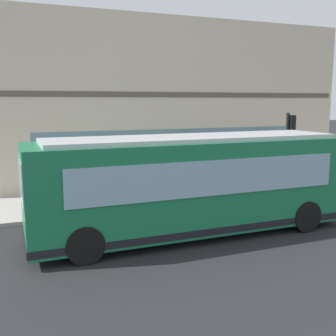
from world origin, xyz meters
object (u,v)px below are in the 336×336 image
Objects in this scene: pedestrian_by_light_pole at (263,159)px; fire_hydrant at (153,189)px; city_bus_nearside at (193,185)px; pedestrian_near_building_entrance at (190,165)px; pedestrian_walking_along_curb at (190,174)px; pedestrian_near_hydrant at (302,167)px; traffic_light_near_corner at (289,137)px.

fire_hydrant is at bearing 105.82° from pedestrian_by_light_pole.
pedestrian_by_light_pole is (6.19, -6.79, -0.37)m from city_bus_nearside.
pedestrian_near_building_entrance reaches higher than pedestrian_walking_along_curb.
pedestrian_by_light_pole is (1.87, -6.61, 0.67)m from fire_hydrant.
pedestrian_by_light_pole is at bearing 16.78° from pedestrian_near_hydrant.
pedestrian_walking_along_curb is (3.63, -1.54, -0.36)m from city_bus_nearside.
traffic_light_near_corner is at bearing -100.47° from fire_hydrant.
fire_hydrant is 6.90m from pedestrian_by_light_pole.
pedestrian_near_building_entrance reaches higher than fire_hydrant.
pedestrian_near_building_entrance is 2.29m from pedestrian_walking_along_curb.
pedestrian_by_light_pole is (2.56, -5.25, -0.01)m from pedestrian_walking_along_curb.
traffic_light_near_corner is 4.55m from pedestrian_near_building_entrance.
city_bus_nearside is 9.19m from pedestrian_by_light_pole.
pedestrian_near_hydrant is 2.29m from pedestrian_by_light_pole.
fire_hydrant is 1.67m from pedestrian_walking_along_curb.
pedestrian_walking_along_curb is (-2.09, 0.94, -0.02)m from pedestrian_near_building_entrance.
pedestrian_walking_along_curb is at bearing 116.01° from pedestrian_by_light_pole.
pedestrian_near_building_entrance is at bearing -58.57° from fire_hydrant.
traffic_light_near_corner reaches higher than pedestrian_walking_along_curb.
pedestrian_near_building_entrance is (5.72, -2.47, -0.34)m from city_bus_nearside.
city_bus_nearside is 6.92m from traffic_light_near_corner.
pedestrian_near_hydrant is at bearing -86.38° from pedestrian_walking_along_curb.
city_bus_nearside is at bearing 118.21° from traffic_light_near_corner.
pedestrian_near_building_entrance is 1.01× the size of pedestrian_walking_along_curb.
fire_hydrant is 0.47× the size of pedestrian_near_hydrant.
pedestrian_by_light_pole is (0.47, -4.31, -0.02)m from pedestrian_near_building_entrance.
pedestrian_near_building_entrance is (2.48, 3.56, -1.36)m from traffic_light_near_corner.
pedestrian_by_light_pole is (2.19, 0.66, 0.13)m from pedestrian_near_hydrant.
fire_hydrant is 7.29m from pedestrian_near_hydrant.
pedestrian_by_light_pole is (2.95, -0.76, -1.38)m from traffic_light_near_corner.
fire_hydrant is at bearing 121.43° from pedestrian_near_building_entrance.
pedestrian_near_building_entrance is (1.40, -2.29, 0.70)m from fire_hydrant.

